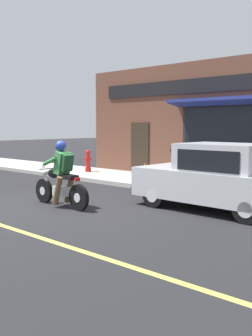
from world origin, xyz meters
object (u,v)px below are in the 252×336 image
Objects in this scene: car_hatchback at (216,178)px; fire_hydrant at (88,161)px; traffic_cone at (145,171)px; motorcycle_with_rider at (61,179)px.

fire_hydrant is at bearing 71.03° from car_hatchback.
traffic_cone is at bearing -96.14° from fire_hydrant.
motorcycle_with_rider is 3.37× the size of traffic_cone.
motorcycle_with_rider is 2.30× the size of fire_hydrant.
fire_hydrant is (0.35, 3.25, 0.14)m from traffic_cone.
car_hatchback is 4.42m from traffic_cone.
motorcycle_with_rider reaches higher than car_hatchback.
motorcycle_with_rider is 6.18m from fire_hydrant.
car_hatchback reaches higher than traffic_cone.
motorcycle_with_rider is at bearing 125.73° from car_hatchback.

